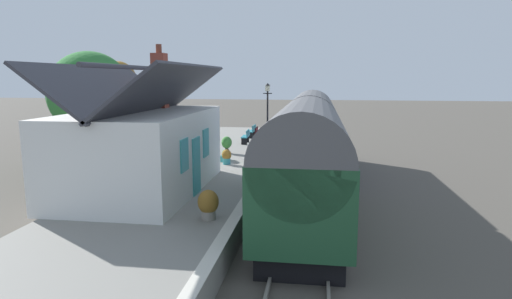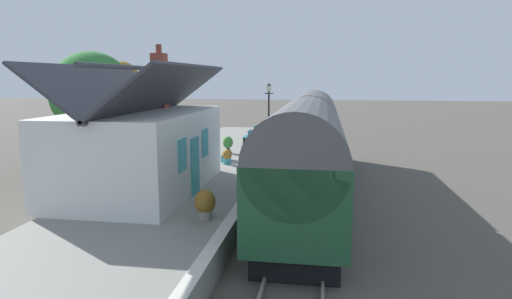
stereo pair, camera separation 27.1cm
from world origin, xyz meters
The scene contains 20 objects.
ground_plane centered at (0.00, 0.00, 0.00)m, with size 160.00×160.00×0.00m, color #4C473F.
platform centered at (0.00, 4.05, 0.41)m, with size 32.00×6.09×0.83m, color gray.
platform_edge_coping centered at (0.00, 1.18, 0.83)m, with size 32.00×0.36×0.02m, color beige.
rail_near centered at (0.00, -1.62, 0.07)m, with size 52.00×0.08×0.14m, color gray.
rail_far centered at (0.00, -0.18, 0.07)m, with size 52.00×0.08×0.14m, color gray.
train centered at (-1.88, -0.90, 2.22)m, with size 18.20×2.73×4.32m.
station_building centered at (-5.35, 5.28, 2.45)m, with size 8.00×4.59×5.60m.
bench_by_lamp centered at (9.84, 3.36, 1.30)m, with size 1.41×0.48×0.88m.
bench_mid_platform centered at (6.95, 3.34, 1.30)m, with size 1.41×0.47×0.88m.
planter_bench_right centered at (-0.18, 5.77, 1.26)m, with size 0.60×0.60×0.86m.
planter_edge_far centered at (-0.02, 3.16, 1.22)m, with size 0.48×0.48×0.75m.
planter_bench_left centered at (-8.40, 1.94, 1.31)m, with size 0.64×0.64×0.92m.
planter_under_sign centered at (3.48, 5.93, 1.20)m, with size 0.44×0.44×0.69m.
planter_edge_near centered at (3.12, 3.83, 1.32)m, with size 0.59×0.59×0.96m.
planter_corner_building centered at (0.86, 3.43, 1.10)m, with size 0.84×0.32×0.58m.
planter_by_door centered at (0.75, 1.95, 1.24)m, with size 0.54×0.54×0.73m.
lamp_post_platform centered at (3.84, 1.58, 3.56)m, with size 0.32×0.50×3.94m.
station_sign_board centered at (2.67, 2.05, 2.01)m, with size 0.96×0.06×1.57m.
tree_behind_building centered at (13.42, 15.02, 4.48)m, with size 3.39×2.97×6.40m.
tree_distant centered at (1.38, 10.93, 4.20)m, with size 4.60×4.44×6.47m.
Camera 2 is at (-20.65, -1.55, 5.08)m, focal length 30.42 mm.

